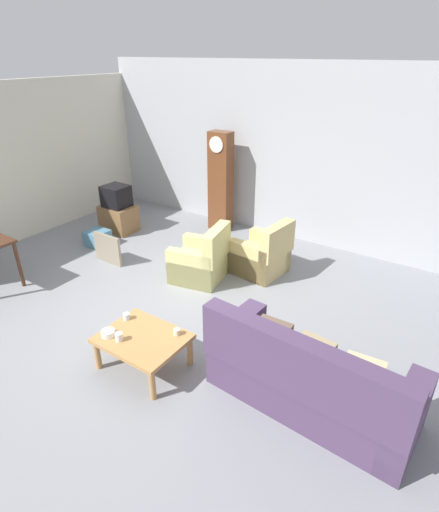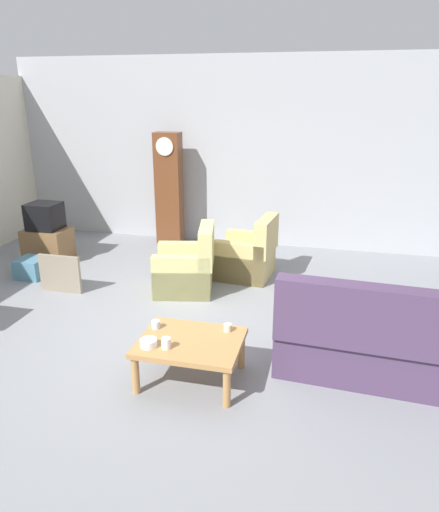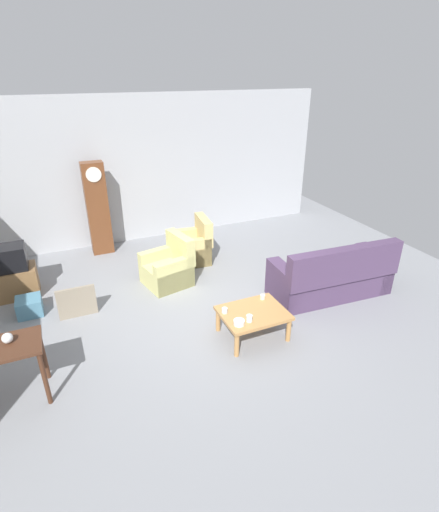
% 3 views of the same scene
% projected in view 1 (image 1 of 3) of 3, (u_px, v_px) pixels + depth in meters
% --- Properties ---
extents(ground_plane, '(10.40, 10.40, 0.00)m').
position_uv_depth(ground_plane, '(169.00, 320.00, 5.65)').
color(ground_plane, gray).
extents(garage_door_wall, '(8.40, 0.16, 3.20)m').
position_uv_depth(garage_door_wall, '(290.00, 154.00, 7.59)').
color(garage_door_wall, '#ADAFB5').
rests_on(garage_door_wall, ground_plane).
extents(pegboard_wall_left, '(0.12, 6.40, 2.88)m').
position_uv_depth(pegboard_wall_left, '(0.00, 167.00, 7.39)').
color(pegboard_wall_left, beige).
rests_on(pegboard_wall_left, ground_plane).
extents(couch_floral, '(2.15, 1.01, 1.04)m').
position_uv_depth(couch_floral, '(309.00, 380.00, 4.12)').
color(couch_floral, '#4C3856').
rests_on(couch_floral, ground_plane).
extents(armchair_olive_near, '(0.93, 0.91, 0.92)m').
position_uv_depth(armchair_olive_near, '(201.00, 262.00, 6.54)').
color(armchair_olive_near, '#CCC67A').
rests_on(armchair_olive_near, ground_plane).
extents(armchair_olive_far, '(0.86, 0.84, 0.92)m').
position_uv_depth(armchair_olive_far, '(262.00, 256.00, 6.73)').
color(armchair_olive_far, tan).
rests_on(armchair_olive_far, ground_plane).
extents(coffee_table_wood, '(0.96, 0.76, 0.42)m').
position_uv_depth(coffee_table_wood, '(143.00, 341.00, 4.67)').
color(coffee_table_wood, '#B27F47').
rests_on(coffee_table_wood, ground_plane).
extents(grandfather_clock, '(0.44, 0.30, 1.97)m').
position_uv_depth(grandfather_clock, '(221.00, 182.00, 8.12)').
color(grandfather_clock, brown).
rests_on(grandfather_clock, ground_plane).
extents(tv_stand_cabinet, '(0.68, 0.52, 0.53)m').
position_uv_depth(tv_stand_cabinet, '(119.00, 218.00, 8.34)').
color(tv_stand_cabinet, brown).
rests_on(tv_stand_cabinet, ground_plane).
extents(tv_crt, '(0.48, 0.44, 0.42)m').
position_uv_depth(tv_crt, '(116.00, 196.00, 8.12)').
color(tv_crt, black).
rests_on(tv_crt, tv_stand_cabinet).
extents(framed_picture_leaning, '(0.60, 0.05, 0.52)m').
position_uv_depth(framed_picture_leaning, '(108.00, 249.00, 7.06)').
color(framed_picture_leaning, gray).
rests_on(framed_picture_leaning, ground_plane).
extents(storage_box_blue, '(0.39, 0.39, 0.29)m').
position_uv_depth(storage_box_blue, '(98.00, 238.00, 7.76)').
color(storage_box_blue, teal).
rests_on(storage_box_blue, ground_plane).
extents(cup_white_porcelain, '(0.09, 0.09, 0.10)m').
position_uv_depth(cup_white_porcelain, '(119.00, 337.00, 4.56)').
color(cup_white_porcelain, white).
rests_on(cup_white_porcelain, coffee_table_wood).
extents(cup_blue_rimmed, '(0.08, 0.08, 0.08)m').
position_uv_depth(cup_blue_rimmed, '(126.00, 316.00, 4.93)').
color(cup_blue_rimmed, silver).
rests_on(cup_blue_rimmed, coffee_table_wood).
extents(cup_cream_tall, '(0.08, 0.08, 0.07)m').
position_uv_depth(cup_cream_tall, '(177.00, 332.00, 4.67)').
color(cup_cream_tall, beige).
rests_on(cup_cream_tall, coffee_table_wood).
extents(bowl_white_stacked, '(0.16, 0.16, 0.07)m').
position_uv_depth(bowl_white_stacked, '(108.00, 333.00, 4.64)').
color(bowl_white_stacked, white).
rests_on(bowl_white_stacked, coffee_table_wood).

